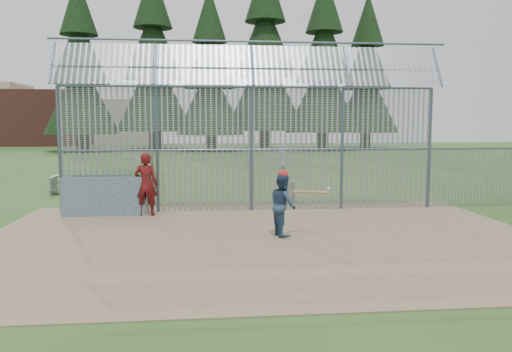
{
  "coord_description": "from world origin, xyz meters",
  "views": [
    {
      "loc": [
        -1.46,
        -12.54,
        2.84
      ],
      "look_at": [
        0.0,
        2.0,
        1.3
      ],
      "focal_mm": 35.0,
      "sensor_mm": 36.0,
      "label": 1
    }
  ],
  "objects": [
    {
      "name": "bleacher",
      "position": [
        -6.22,
        8.18,
        0.41
      ],
      "size": [
        3.0,
        0.95,
        0.72
      ],
      "color": "slate",
      "rests_on": "ground"
    },
    {
      "name": "batter",
      "position": [
        0.45,
        -0.27,
        0.8
      ],
      "size": [
        0.73,
        0.87,
        1.57
      ],
      "primitive_type": "imported",
      "rotation": [
        0.0,
        0.0,
        1.77
      ],
      "color": "navy",
      "rests_on": "dirt_infield"
    },
    {
      "name": "dirt_infield",
      "position": [
        0.0,
        -0.5,
        0.01
      ],
      "size": [
        14.0,
        10.0,
        0.02
      ],
      "primitive_type": "cube",
      "color": "#756047",
      "rests_on": "ground"
    },
    {
      "name": "batting_gear",
      "position": [
        0.63,
        -0.3,
        1.46
      ],
      "size": [
        1.35,
        0.45,
        0.6
      ],
      "color": "red",
      "rests_on": "ground"
    },
    {
      "name": "onlooker",
      "position": [
        -3.3,
        2.88,
        0.99
      ],
      "size": [
        0.75,
        0.54,
        1.94
      ],
      "primitive_type": "imported",
      "rotation": [
        0.0,
        0.0,
        3.03
      ],
      "color": "maroon",
      "rests_on": "dirt_infield"
    },
    {
      "name": "trash_can",
      "position": [
        1.52,
        5.38,
        0.38
      ],
      "size": [
        0.56,
        0.56,
        0.82
      ],
      "color": "gray",
      "rests_on": "ground"
    },
    {
      "name": "dugout_wall",
      "position": [
        -4.6,
        2.9,
        0.62
      ],
      "size": [
        2.5,
        0.12,
        1.2
      ],
      "primitive_type": "cube",
      "color": "#38566B",
      "rests_on": "dirt_infield"
    },
    {
      "name": "conifer_row",
      "position": [
        1.93,
        41.51,
        10.83
      ],
      "size": [
        38.48,
        12.26,
        20.2
      ],
      "color": "#332319",
      "rests_on": "ground"
    },
    {
      "name": "ground",
      "position": [
        0.0,
        0.0,
        0.0
      ],
      "size": [
        120.0,
        120.0,
        0.0
      ],
      "primitive_type": "plane",
      "color": "#2D511E",
      "rests_on": "ground"
    },
    {
      "name": "bg_kid_seated",
      "position": [
        1.05,
        16.18,
        0.44
      ],
      "size": [
        0.53,
        0.24,
        0.89
      ],
      "primitive_type": "imported",
      "rotation": [
        0.0,
        0.0,
        3.1
      ],
      "color": "slate",
      "rests_on": "ground"
    },
    {
      "name": "bg_kid_standing",
      "position": [
        3.36,
        18.62,
        0.77
      ],
      "size": [
        0.9,
        0.82,
        1.54
      ],
      "primitive_type": "imported",
      "rotation": [
        0.0,
        0.0,
        3.72
      ],
      "color": "gray",
      "rests_on": "ground"
    },
    {
      "name": "distant_buildings",
      "position": [
        -23.18,
        56.49,
        3.6
      ],
      "size": [
        26.5,
        10.5,
        8.0
      ],
      "color": "brown",
      "rests_on": "ground"
    },
    {
      "name": "backstop_fence",
      "position": [
        1.81,
        3.43,
        2.36
      ],
      "size": [
        20.09,
        0.81,
        5.3
      ],
      "color": "#47566B",
      "rests_on": "ground"
    }
  ]
}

